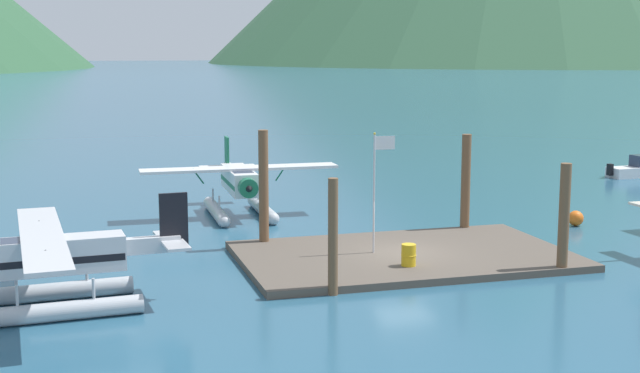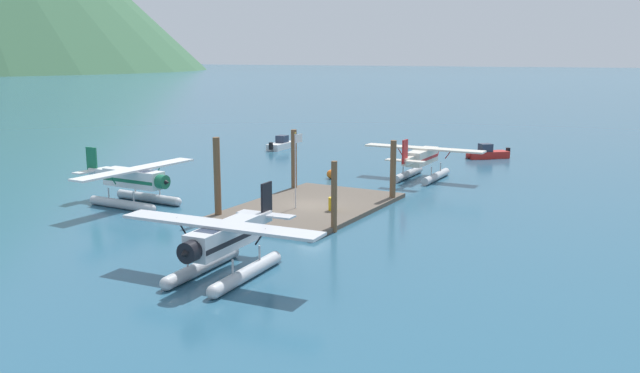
# 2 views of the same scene
# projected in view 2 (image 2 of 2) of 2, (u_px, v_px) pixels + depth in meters

# --- Properties ---
(ground_plane) EXTENTS (1200.00, 1200.00, 0.00)m
(ground_plane) POSITION_uv_depth(u_px,v_px,m) (310.00, 209.00, 45.48)
(ground_plane) COLOR #285670
(dock_platform) EXTENTS (13.82, 8.54, 0.30)m
(dock_platform) POSITION_uv_depth(u_px,v_px,m) (310.00, 207.00, 45.45)
(dock_platform) COLOR brown
(dock_platform) RESTS_ON ground
(piling_near_left) EXTENTS (0.36, 0.36, 4.29)m
(piling_near_left) POSITION_uv_depth(u_px,v_px,m) (334.00, 197.00, 39.22)
(piling_near_left) COLOR brown
(piling_near_left) RESTS_ON ground
(piling_near_right) EXTENTS (0.43, 0.43, 4.44)m
(piling_near_right) POSITION_uv_depth(u_px,v_px,m) (393.00, 171.00, 47.55)
(piling_near_right) COLOR brown
(piling_near_right) RESTS_ON ground
(piling_far_left) EXTENTS (0.44, 0.44, 5.31)m
(piling_far_left) POSITION_uv_depth(u_px,v_px,m) (217.00, 179.00, 42.28)
(piling_far_left) COLOR brown
(piling_far_left) RESTS_ON ground
(piling_far_right) EXTENTS (0.45, 0.45, 4.81)m
(piling_far_right) POSITION_uv_depth(u_px,v_px,m) (294.00, 161.00, 51.07)
(piling_far_right) COLOR brown
(piling_far_right) RESTS_ON ground
(flagpole) EXTENTS (0.95, 0.10, 5.11)m
(flagpole) POSITION_uv_depth(u_px,v_px,m) (296.00, 160.00, 44.02)
(flagpole) COLOR silver
(flagpole) RESTS_ON dock_platform
(fuel_drum) EXTENTS (0.62, 0.62, 0.88)m
(fuel_drum) POSITION_uv_depth(u_px,v_px,m) (333.00, 204.00, 43.74)
(fuel_drum) COLOR gold
(fuel_drum) RESTS_ON dock_platform
(mooring_buoy) EXTENTS (0.77, 0.77, 0.77)m
(mooring_buoy) POSITION_uv_depth(u_px,v_px,m) (331.00, 174.00, 56.74)
(mooring_buoy) COLOR orange
(mooring_buoy) RESTS_ON ground
(seaplane_white_bow_left) EXTENTS (10.43, 7.98, 3.84)m
(seaplane_white_bow_left) POSITION_uv_depth(u_px,v_px,m) (134.00, 183.00, 46.38)
(seaplane_white_bow_left) COLOR #B7BABF
(seaplane_white_bow_left) RESTS_ON ground
(seaplane_cream_stbd_aft) EXTENTS (7.98, 10.42, 3.84)m
(seaplane_cream_stbd_aft) POSITION_uv_depth(u_px,v_px,m) (422.00, 161.00, 56.36)
(seaplane_cream_stbd_aft) COLOR #B7BABF
(seaplane_cream_stbd_aft) RESTS_ON ground
(seaplane_silver_port_aft) EXTENTS (7.97, 10.47, 3.84)m
(seaplane_silver_port_aft) POSITION_uv_depth(u_px,v_px,m) (223.00, 244.00, 31.37)
(seaplane_silver_port_aft) COLOR #B7BABF
(seaplane_silver_port_aft) RESTS_ON ground
(boat_red_open_se) EXTENTS (3.95, 4.11, 1.50)m
(boat_red_open_se) POSITION_uv_depth(u_px,v_px,m) (487.00, 153.00, 68.08)
(boat_red_open_se) COLOR #B2231E
(boat_red_open_se) RESTS_ON ground
(boat_white_open_east) EXTENTS (4.89, 1.75, 1.50)m
(boat_white_open_east) POSITION_uv_depth(u_px,v_px,m) (281.00, 144.00, 74.96)
(boat_white_open_east) COLOR silver
(boat_white_open_east) RESTS_ON ground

